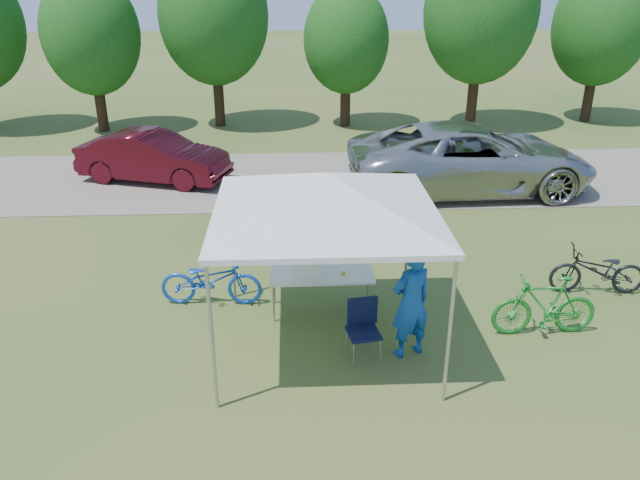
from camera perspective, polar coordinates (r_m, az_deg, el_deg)
The scene contains 14 objects.
ground at distance 9.77m, azimuth 0.46°, elevation -9.24°, with size 100.00×100.00×0.00m, color #2D5119.
gravel_strip at distance 17.03m, azimuth -1.03°, elevation 5.64°, with size 24.00×5.00×0.02m, color gray.
canopy at distance 8.61m, azimuth 0.51°, elevation 5.71°, with size 4.53×4.53×3.00m.
treeline at distance 22.29m, azimuth -2.42°, elevation 19.21°, with size 24.89×4.28×6.30m.
folding_table at distance 10.24m, azimuth 0.19°, elevation -3.34°, with size 1.70×0.71×0.70m.
folding_chair at distance 9.23m, azimuth 3.95°, elevation -7.61°, with size 0.52×0.54×0.89m.
cooler at distance 10.13m, azimuth -1.20°, elevation -2.19°, with size 0.52×0.36×0.38m.
ice_cream_cup at distance 10.18m, azimuth 2.12°, elevation -3.08°, with size 0.07×0.07×0.05m, color gold.
cyclist at distance 9.13m, azimuth 8.31°, elevation -5.66°, with size 0.64×0.42×1.75m, color #13499F.
bike_blue at distance 10.73m, azimuth -9.94°, elevation -3.62°, with size 0.60×1.71×0.90m, color blue.
bike_green at distance 10.32m, azimuth 19.86°, elevation -5.68°, with size 0.47×1.65×0.99m, color #1D832A.
bike_dark at distance 11.95m, azimuth 24.09°, elevation -2.59°, with size 0.58×1.65×0.87m, color black.
minivan at distance 16.31m, azimuth 13.60°, elevation 7.32°, with size 2.83×6.14×1.71m, color #ABADA8.
sedan at distance 17.22m, azimuth -14.98°, elevation 7.36°, with size 1.39×3.99×1.31m, color #430B14.
Camera 1 is at (-0.47, -8.17, 5.33)m, focal length 35.00 mm.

